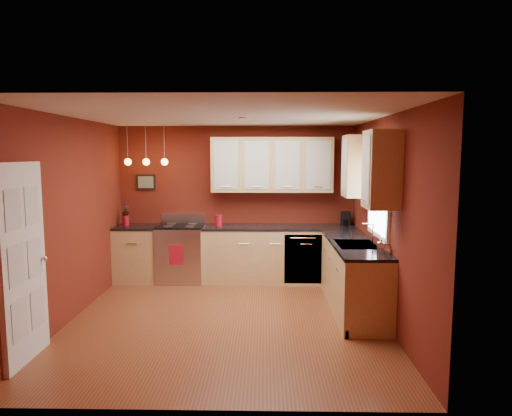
{
  "coord_description": "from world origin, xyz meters",
  "views": [
    {
      "loc": [
        0.48,
        -5.67,
        2.13
      ],
      "look_at": [
        0.35,
        1.0,
        1.34
      ],
      "focal_mm": 32.0,
      "sensor_mm": 36.0,
      "label": 1
    }
  ],
  "objects_px": {
    "soap_pump": "(381,245)",
    "sink": "(356,246)",
    "coffee_maker": "(346,219)",
    "gas_range": "(181,253)",
    "red_canister": "(219,220)"
  },
  "relations": [
    {
      "from": "sink",
      "to": "coffee_maker",
      "type": "distance_m",
      "value": 1.62
    },
    {
      "from": "gas_range",
      "to": "coffee_maker",
      "type": "xyz_separation_m",
      "value": [
        2.76,
        0.11,
        0.57
      ]
    },
    {
      "from": "gas_range",
      "to": "coffee_maker",
      "type": "distance_m",
      "value": 2.82
    },
    {
      "from": "soap_pump",
      "to": "sink",
      "type": "bearing_deg",
      "value": 108.91
    },
    {
      "from": "red_canister",
      "to": "coffee_maker",
      "type": "bearing_deg",
      "value": 3.53
    },
    {
      "from": "sink",
      "to": "soap_pump",
      "type": "distance_m",
      "value": 0.59
    },
    {
      "from": "gas_range",
      "to": "soap_pump",
      "type": "relative_size",
      "value": 5.54
    },
    {
      "from": "coffee_maker",
      "to": "soap_pump",
      "type": "bearing_deg",
      "value": -75.17
    },
    {
      "from": "gas_range",
      "to": "sink",
      "type": "height_order",
      "value": "sink"
    },
    {
      "from": "sink",
      "to": "coffee_maker",
      "type": "height_order",
      "value": "sink"
    },
    {
      "from": "sink",
      "to": "coffee_maker",
      "type": "relative_size",
      "value": 3.04
    },
    {
      "from": "gas_range",
      "to": "soap_pump",
      "type": "xyz_separation_m",
      "value": [
        2.81,
        -2.05,
        0.56
      ]
    },
    {
      "from": "coffee_maker",
      "to": "red_canister",
      "type": "bearing_deg",
      "value": -163.04
    },
    {
      "from": "gas_range",
      "to": "soap_pump",
      "type": "bearing_deg",
      "value": -36.12
    },
    {
      "from": "sink",
      "to": "red_canister",
      "type": "height_order",
      "value": "sink"
    }
  ]
}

